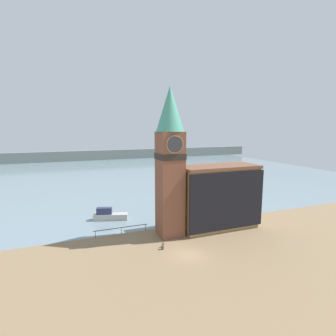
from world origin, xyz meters
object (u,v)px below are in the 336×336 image
Objects in this scene: mooring_bollard_near at (163,247)px; mooring_bollard_far at (163,245)px; pier_building at (218,197)px; boat_near at (109,215)px; clock_tower at (170,158)px.

mooring_bollard_near is 0.70m from mooring_bollard_far.
boat_near is at bearing 148.13° from pier_building.
clock_tower reaches higher than mooring_bollard_far.
clock_tower is 16.85m from boat_near.
clock_tower is 3.60× the size of boat_near.
clock_tower is 1.70× the size of pier_building.
clock_tower is 10.82m from pier_building.
boat_near is 14.81m from mooring_bollard_far.
boat_near is 15.29m from mooring_bollard_near.
pier_building is at bearing 21.05° from mooring_bollard_near.
clock_tower is 12.62m from mooring_bollard_near.
mooring_bollard_far is (5.24, -13.84, -0.45)m from boat_near.
pier_building reaches higher than mooring_bollard_far.
mooring_bollard_near is at bearing -116.61° from mooring_bollard_far.
pier_building is at bearing -0.00° from clock_tower.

